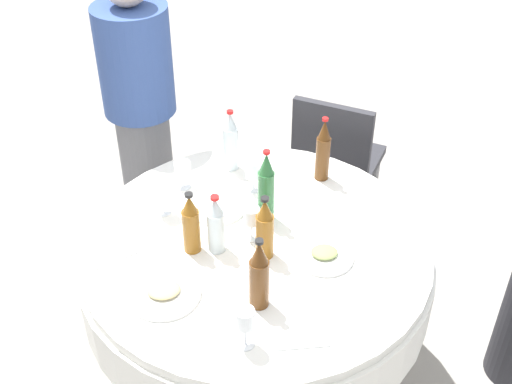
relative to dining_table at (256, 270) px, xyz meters
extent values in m
plane|color=gray|center=(0.00, 0.00, -0.59)|extent=(10.00, 10.00, 0.00)
cylinder|color=white|center=(0.00, 0.00, 0.13)|extent=(1.34, 1.34, 0.04)
cylinder|color=white|center=(0.00, 0.00, 0.00)|extent=(1.37, 1.37, 0.22)
cylinder|color=slate|center=(0.00, 0.00, -0.35)|extent=(0.14, 0.14, 0.48)
cylinder|color=slate|center=(0.00, 0.00, -0.58)|extent=(0.56, 0.56, 0.03)
cylinder|color=#593314|center=(0.30, 0.41, 0.25)|extent=(0.06, 0.06, 0.20)
cone|color=#593314|center=(0.30, 0.41, 0.39)|extent=(0.05, 0.05, 0.09)
cylinder|color=red|center=(0.30, 0.41, 0.44)|extent=(0.03, 0.03, 0.01)
cylinder|color=silver|center=(-0.15, -0.04, 0.24)|extent=(0.07, 0.07, 0.17)
cone|color=silver|center=(-0.15, -0.04, 0.35)|extent=(0.06, 0.06, 0.06)
cylinder|color=red|center=(-0.15, -0.04, 0.39)|extent=(0.03, 0.03, 0.01)
cylinder|color=#8C5619|center=(0.03, -0.08, 0.24)|extent=(0.07, 0.07, 0.18)
cone|color=#8C5619|center=(0.03, -0.08, 0.37)|extent=(0.06, 0.06, 0.07)
cylinder|color=black|center=(0.03, -0.08, 0.41)|extent=(0.03, 0.03, 0.01)
cylinder|color=#8C5619|center=(-0.24, -0.04, 0.24)|extent=(0.07, 0.07, 0.18)
cone|color=#8C5619|center=(-0.24, -0.04, 0.36)|extent=(0.06, 0.06, 0.07)
cylinder|color=black|center=(-0.24, -0.04, 0.40)|extent=(0.03, 0.03, 0.01)
cylinder|color=#593314|center=(0.00, -0.32, 0.25)|extent=(0.07, 0.07, 0.19)
cone|color=#593314|center=(0.00, -0.32, 0.38)|extent=(0.06, 0.06, 0.08)
cylinder|color=black|center=(0.00, -0.32, 0.43)|extent=(0.03, 0.03, 0.01)
cylinder|color=#2D6B38|center=(0.04, 0.14, 0.26)|extent=(0.07, 0.07, 0.22)
cone|color=#2D6B38|center=(0.04, 0.14, 0.41)|extent=(0.06, 0.06, 0.09)
cylinder|color=red|center=(0.04, 0.14, 0.46)|extent=(0.03, 0.03, 0.01)
cylinder|color=silver|center=(-0.09, 0.50, 0.25)|extent=(0.06, 0.06, 0.20)
cone|color=silver|center=(-0.09, 0.50, 0.39)|extent=(0.06, 0.06, 0.07)
cylinder|color=red|center=(-0.09, 0.50, 0.43)|extent=(0.03, 0.03, 0.01)
cylinder|color=white|center=(0.00, 0.33, 0.15)|extent=(0.06, 0.06, 0.00)
cylinder|color=white|center=(0.00, 0.33, 0.19)|extent=(0.01, 0.01, 0.07)
cylinder|color=white|center=(0.00, 0.33, 0.26)|extent=(0.07, 0.07, 0.08)
cylinder|color=white|center=(-0.02, 0.02, 0.15)|extent=(0.06, 0.06, 0.00)
cylinder|color=white|center=(-0.02, 0.02, 0.19)|extent=(0.01, 0.01, 0.07)
cylinder|color=white|center=(-0.02, 0.02, 0.26)|extent=(0.06, 0.06, 0.07)
cylinder|color=white|center=(-0.37, 0.19, 0.15)|extent=(0.06, 0.06, 0.00)
cylinder|color=white|center=(-0.37, 0.19, 0.19)|extent=(0.01, 0.01, 0.08)
cylinder|color=white|center=(-0.37, 0.19, 0.27)|extent=(0.07, 0.07, 0.07)
cylinder|color=white|center=(-0.29, 0.36, 0.15)|extent=(0.06, 0.06, 0.00)
cylinder|color=white|center=(-0.29, 0.36, 0.18)|extent=(0.01, 0.01, 0.06)
cylinder|color=white|center=(-0.29, 0.36, 0.24)|extent=(0.07, 0.07, 0.06)
cylinder|color=white|center=(-0.05, -0.50, 0.15)|extent=(0.06, 0.06, 0.00)
cylinder|color=white|center=(-0.05, -0.50, 0.19)|extent=(0.01, 0.01, 0.08)
cylinder|color=white|center=(-0.05, -0.50, 0.27)|extent=(0.06, 0.06, 0.07)
cylinder|color=gold|center=(-0.05, -0.50, 0.25)|extent=(0.05, 0.05, 0.03)
cylinder|color=white|center=(0.25, -0.10, 0.16)|extent=(0.22, 0.22, 0.02)
ellipsoid|color=#8C9E59|center=(0.25, -0.10, 0.17)|extent=(0.10, 0.09, 0.02)
cylinder|color=white|center=(-0.33, -0.27, 0.16)|extent=(0.26, 0.26, 0.02)
ellipsoid|color=tan|center=(-0.33, -0.27, 0.17)|extent=(0.12, 0.10, 0.02)
cylinder|color=white|center=(-0.15, 0.21, 0.16)|extent=(0.23, 0.23, 0.02)
cube|color=silver|center=(-0.52, -0.09, 0.15)|extent=(0.16, 0.11, 0.00)
cube|color=silver|center=(0.30, 0.20, 0.15)|extent=(0.05, 0.18, 0.00)
cube|color=silver|center=(0.13, -0.52, 0.15)|extent=(0.18, 0.03, 0.00)
cylinder|color=slate|center=(-0.52, 0.86, -0.17)|extent=(0.26, 0.26, 0.83)
cylinder|color=#334C8C|center=(-0.52, 0.86, 0.50)|extent=(0.34, 0.34, 0.51)
cube|color=#2D2D33|center=(0.47, 0.97, -0.14)|extent=(0.53, 0.53, 0.04)
cube|color=#2D2D33|center=(0.39, 0.81, 0.07)|extent=(0.38, 0.21, 0.42)
cylinder|color=gray|center=(0.70, 1.05, -0.38)|extent=(0.03, 0.03, 0.43)
cylinder|color=gray|center=(0.39, 1.20, -0.38)|extent=(0.03, 0.03, 0.43)
cylinder|color=gray|center=(0.55, 0.74, -0.38)|extent=(0.03, 0.03, 0.43)
cylinder|color=gray|center=(0.24, 0.89, -0.38)|extent=(0.03, 0.03, 0.43)
camera|label=1|loc=(-0.06, -1.90, 1.81)|focal=46.30mm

